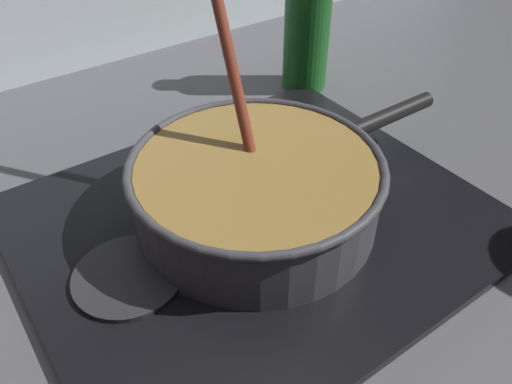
# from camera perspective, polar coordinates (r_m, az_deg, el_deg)

# --- Properties ---
(hob_plate) EXTENTS (0.56, 0.48, 0.01)m
(hob_plate) POSITION_cam_1_polar(r_m,az_deg,el_deg) (0.66, 0.00, -3.17)
(hob_plate) COLOR black
(hob_plate) RESTS_ON ground
(burner_ring) EXTENTS (0.18, 0.18, 0.01)m
(burner_ring) POSITION_cam_1_polar(r_m,az_deg,el_deg) (0.65, 0.00, -2.52)
(burner_ring) COLOR #592D0C
(burner_ring) RESTS_ON hob_plate
(spare_burner) EXTENTS (0.12, 0.12, 0.01)m
(spare_burner) POSITION_cam_1_polar(r_m,az_deg,el_deg) (0.60, -13.86, -8.94)
(spare_burner) COLOR #262628
(spare_burner) RESTS_ON hob_plate
(cooking_pan) EXTENTS (0.46, 0.31, 0.31)m
(cooking_pan) POSITION_cam_1_polar(r_m,az_deg,el_deg) (0.63, 0.07, 0.43)
(cooking_pan) COLOR #38383D
(cooking_pan) RESTS_ON hob_plate
(oil_bottle) EXTENTS (0.08, 0.08, 0.25)m
(oil_bottle) POSITION_cam_1_polar(r_m,az_deg,el_deg) (0.94, 5.61, 17.42)
(oil_bottle) COLOR #19591E
(oil_bottle) RESTS_ON ground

